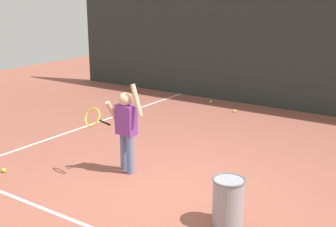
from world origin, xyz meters
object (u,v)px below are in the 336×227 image
Objects in this scene: tennis_player at (125,125)px; ball_hopper at (228,201)px; tennis_ball_7 at (4,170)px; tennis_ball_0 at (211,102)px; tennis_ball_4 at (235,111)px.

ball_hopper is (1.96, -0.54, -0.44)m from tennis_player.
tennis_ball_7 is at bearing -140.76° from tennis_player.
tennis_ball_7 is (-3.43, -0.51, -0.26)m from ball_hopper.
ball_hopper is at bearing -59.30° from tennis_ball_0.
tennis_ball_4 is (0.86, -0.47, 0.00)m from tennis_ball_0.
tennis_player reaches higher than tennis_ball_4.
tennis_player is 20.46× the size of tennis_ball_4.
tennis_player is 1.94m from tennis_ball_7.
tennis_ball_7 is (-0.49, -5.47, 0.00)m from tennis_ball_0.
ball_hopper is at bearing -65.10° from tennis_ball_4.
ball_hopper is at bearing 8.42° from tennis_ball_7.
tennis_ball_0 is at bearing 120.70° from ball_hopper.
tennis_player is 2.08m from ball_hopper.
tennis_ball_4 is 1.00× the size of tennis_ball_7.
tennis_ball_0 is at bearing 106.47° from tennis_player.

